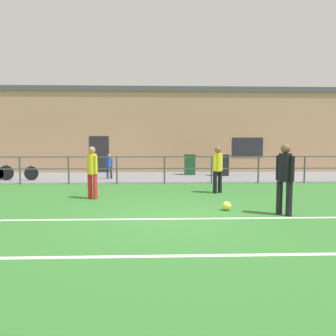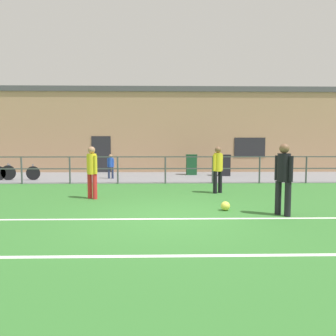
{
  "view_description": "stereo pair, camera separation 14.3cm",
  "coord_description": "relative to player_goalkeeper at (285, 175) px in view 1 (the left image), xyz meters",
  "views": [
    {
      "loc": [
        -0.31,
        -7.08,
        1.71
      ],
      "look_at": [
        0.06,
        3.45,
        0.86
      ],
      "focal_mm": 33.37,
      "sensor_mm": 36.0,
      "label": 1
    },
    {
      "loc": [
        -0.17,
        -7.08,
        1.71
      ],
      "look_at": [
        0.06,
        3.45,
        0.86
      ],
      "focal_mm": 33.37,
      "sensor_mm": 36.0,
      "label": 2
    }
  ],
  "objects": [
    {
      "name": "perimeter_fence",
      "position": [
        -2.7,
        5.87,
        -0.21
      ],
      "size": [
        36.07,
        0.07,
        1.15
      ],
      "color": "#474C51",
      "rests_on": "ground"
    },
    {
      "name": "player_winger",
      "position": [
        -4.99,
        2.33,
        -0.05
      ],
      "size": [
        0.37,
        0.31,
        1.6
      ],
      "rotation": [
        0.0,
        0.0,
        2.47
      ],
      "color": "red",
      "rests_on": "ground"
    },
    {
      "name": "trash_bin_0",
      "position": [
        0.38,
        8.78,
        -0.39
      ],
      "size": [
        0.59,
        0.5,
        1.09
      ],
      "color": "black",
      "rests_on": "pavement_strip"
    },
    {
      "name": "player_striker",
      "position": [
        -0.95,
        3.32,
        -0.06
      ],
      "size": [
        0.38,
        0.28,
        1.58
      ],
      "rotation": [
        0.0,
        0.0,
        0.59
      ],
      "color": "black",
      "rests_on": "ground"
    },
    {
      "name": "ground",
      "position": [
        -2.7,
        -0.13,
        -0.98
      ],
      "size": [
        60.0,
        44.0,
        0.04
      ],
      "primitive_type": "cube",
      "color": "#33702D"
    },
    {
      "name": "field_line_touchline",
      "position": [
        -2.7,
        -0.3,
        -0.96
      ],
      "size": [
        36.0,
        0.11,
        0.0
      ],
      "primitive_type": "cube",
      "color": "white",
      "rests_on": "ground"
    },
    {
      "name": "trash_bin_1",
      "position": [
        -1.26,
        9.33,
        -0.39
      ],
      "size": [
        0.57,
        0.49,
        1.08
      ],
      "color": "#194C28",
      "rests_on": "pavement_strip"
    },
    {
      "name": "soccer_ball_match",
      "position": [
        -1.24,
        0.55,
        -0.85
      ],
      "size": [
        0.23,
        0.23,
        0.23
      ],
      "primitive_type": "sphere",
      "color": "#E5E04C",
      "rests_on": "ground"
    },
    {
      "name": "clubhouse_facade",
      "position": [
        -2.7,
        12.07,
        1.52
      ],
      "size": [
        28.0,
        2.56,
        4.94
      ],
      "color": "tan",
      "rests_on": "ground"
    },
    {
      "name": "player_goalkeeper",
      "position": [
        0.0,
        0.0,
        0.0
      ],
      "size": [
        0.32,
        0.39,
        1.69
      ],
      "rotation": [
        0.0,
        0.0,
        2.21
      ],
      "color": "black",
      "rests_on": "ground"
    },
    {
      "name": "bicycle_parked_1",
      "position": [
        -9.49,
        7.07,
        -0.61
      ],
      "size": [
        2.17,
        0.04,
        0.73
      ],
      "color": "black",
      "rests_on": "pavement_strip"
    },
    {
      "name": "pavement_strip",
      "position": [
        -2.7,
        8.37,
        -0.95
      ],
      "size": [
        48.0,
        5.0,
        0.02
      ],
      "primitive_type": "cube",
      "color": "slate",
      "rests_on": "ground"
    },
    {
      "name": "spectator_child",
      "position": [
        -5.28,
        7.62,
        -0.29
      ],
      "size": [
        0.32,
        0.2,
        1.15
      ],
      "rotation": [
        0.0,
        0.0,
        3.25
      ],
      "color": "#232D4C",
      "rests_on": "pavement_strip"
    },
    {
      "name": "field_line_hash",
      "position": [
        -2.7,
        -2.62,
        -0.96
      ],
      "size": [
        36.0,
        0.11,
        0.0
      ],
      "primitive_type": "cube",
      "color": "white",
      "rests_on": "ground"
    }
  ]
}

